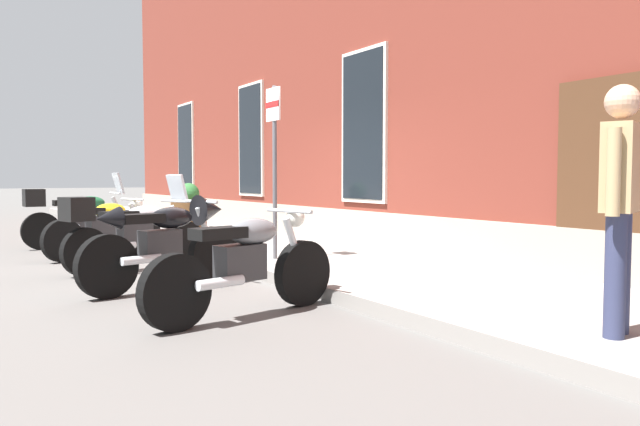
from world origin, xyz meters
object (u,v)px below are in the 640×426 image
motorcycle_silver_touring (130,231)px  motorcycle_grey_naked (246,264)px  motorcycle_green_touring (78,216)px  motorcycle_yellow_naked (106,228)px  motorcycle_black_sport (170,239)px  barrel_planter (189,214)px  pedestrian_tan_coat (620,195)px  parking_sign (274,147)px

motorcycle_silver_touring → motorcycle_grey_naked: bearing=3.1°
motorcycle_green_touring → motorcycle_silver_touring: 3.27m
motorcycle_green_touring → motorcycle_yellow_naked: (1.70, 0.11, -0.09)m
motorcycle_black_sport → barrel_planter: size_ratio=1.98×
motorcycle_silver_touring → pedestrian_tan_coat: bearing=18.1°
motorcycle_green_touring → motorcycle_yellow_naked: 1.71m
motorcycle_grey_naked → pedestrian_tan_coat: 3.06m
barrel_planter → motorcycle_green_touring: bearing=-103.4°
motorcycle_grey_naked → parking_sign: (-2.43, 1.54, 1.19)m
motorcycle_yellow_naked → barrel_planter: 2.19m
motorcycle_yellow_naked → motorcycle_grey_naked: 4.88m
motorcycle_green_touring → motorcycle_black_sport: motorcycle_green_touring is taller
motorcycle_silver_touring → motorcycle_grey_naked: size_ratio=1.02×
motorcycle_green_touring → motorcycle_yellow_naked: motorcycle_green_touring is taller
motorcycle_black_sport → barrel_planter: bearing=157.9°
motorcycle_yellow_naked → pedestrian_tan_coat: pedestrian_tan_coat is taller
motorcycle_silver_touring → motorcycle_yellow_naked: bearing=179.2°
motorcycle_green_touring → motorcycle_grey_naked: motorcycle_green_touring is taller
motorcycle_green_touring → barrel_planter: bearing=76.6°
motorcycle_yellow_naked → barrel_planter: barrel_planter is taller
motorcycle_silver_touring → motorcycle_black_sport: size_ratio=1.05×
motorcycle_green_touring → pedestrian_tan_coat: (9.04, 1.97, 0.58)m
motorcycle_green_touring → parking_sign: parking_sign is taller
motorcycle_green_touring → motorcycle_grey_naked: size_ratio=1.04×
motorcycle_silver_touring → pedestrian_tan_coat: (5.77, 1.89, 0.59)m
motorcycle_black_sport → pedestrian_tan_coat: 4.60m
motorcycle_green_touring → motorcycle_silver_touring: (3.27, 0.08, -0.02)m
motorcycle_yellow_naked → parking_sign: (2.45, 1.70, 1.20)m
motorcycle_yellow_naked → parking_sign: bearing=34.6°
motorcycle_black_sport → motorcycle_grey_naked: 1.72m
motorcycle_grey_naked → pedestrian_tan_coat: bearing=34.7°
motorcycle_black_sport → parking_sign: parking_sign is taller
pedestrian_tan_coat → parking_sign: bearing=-178.0°
motorcycle_black_sport → motorcycle_grey_naked: size_ratio=0.98×
motorcycle_grey_naked → pedestrian_tan_coat: pedestrian_tan_coat is taller
barrel_planter → motorcycle_black_sport: bearing=-22.1°
parking_sign → motorcycle_green_touring: bearing=-156.6°
motorcycle_silver_touring → pedestrian_tan_coat: pedestrian_tan_coat is taller
motorcycle_green_touring → parking_sign: 4.66m
motorcycle_yellow_naked → parking_sign: parking_sign is taller
motorcycle_silver_touring → pedestrian_tan_coat: 6.10m
motorcycle_yellow_naked → motorcycle_black_sport: bearing=0.1°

